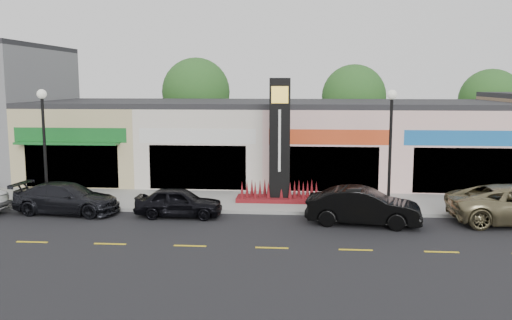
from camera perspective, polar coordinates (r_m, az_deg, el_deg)
The scene contains 16 objects.
ground at distance 23.02m, azimuth -5.46°, elevation -6.80°, with size 120.00×120.00×0.00m, color black.
sidewalk at distance 27.18m, azimuth -3.87°, elevation -4.30°, with size 52.00×4.30×0.15m, color gray.
curb at distance 25.01m, azimuth -4.63°, elevation -5.40°, with size 52.00×0.20×0.15m, color gray.
shop_beige at distance 35.78m, azimuth -15.79°, elevation 2.19°, with size 7.00×10.85×4.80m.
shop_cream at distance 33.99m, azimuth -4.65°, elevation 2.17°, with size 7.00×10.01×4.80m.
shop_pink_w at distance 33.59m, azimuth 7.23°, elevation 2.06°, with size 7.00×10.01×4.80m.
shop_pink_e at distance 34.63m, azimuth 18.89°, elevation 1.87°, with size 7.00×10.01×4.80m.
tree_rear_west at distance 42.16m, azimuth -6.32°, elevation 7.14°, with size 5.20×5.20×7.83m.
tree_rear_mid at distance 41.61m, azimuth 10.26°, elevation 6.59°, with size 4.80×4.80×7.29m.
tree_rear_east at distance 43.74m, azimuth 23.47°, elevation 5.78°, with size 4.60×4.60×6.94m.
lamp_west_near at distance 27.27m, azimuth -21.42°, elevation 2.44°, with size 0.44×0.44×5.47m.
lamp_east_near at distance 24.85m, azimuth 13.98°, elevation 2.26°, with size 0.44×0.44×5.47m.
pylon_sign at distance 26.36m, azimuth 2.50°, elevation 0.19°, with size 4.20×1.30×6.00m.
car_dark_sedan at distance 26.18m, azimuth -19.28°, elevation -3.82°, with size 4.86×1.97×1.41m, color black.
car_black_sedan at distance 24.36m, azimuth -8.12°, elevation -4.42°, with size 3.86×1.55×1.31m, color black.
car_black_conv at distance 23.20m, azimuth 11.23°, elevation -4.82°, with size 4.73×1.65×1.56m, color black.
Camera 1 is at (3.95, -21.90, 5.92)m, focal length 38.00 mm.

